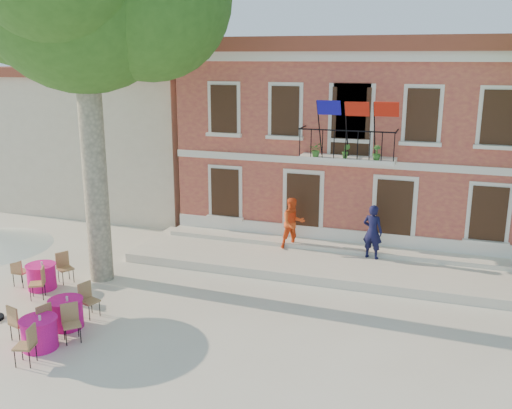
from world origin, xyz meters
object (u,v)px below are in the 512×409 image
object	(u,v)px
pedestrian_orange	(293,223)
cafe_table_1	(66,312)
cafe_table_3	(41,275)
pedestrian_navy	(373,232)
cafe_table_0	(39,332)

from	to	relation	value
pedestrian_orange	cafe_table_1	size ratio (longest dim) A/B	0.92
cafe_table_1	cafe_table_3	world-z (taller)	same
pedestrian_orange	cafe_table_1	world-z (taller)	pedestrian_orange
pedestrian_orange	pedestrian_navy	bearing A→B (deg)	-40.39
pedestrian_navy	cafe_table_0	xyz separation A→B (m)	(-6.81, -8.16, -0.79)
cafe_table_1	pedestrian_orange	bearing A→B (deg)	60.06
cafe_table_3	cafe_table_1	bearing A→B (deg)	-39.56
pedestrian_navy	pedestrian_orange	xyz separation A→B (m)	(-2.77, 0.15, -0.01)
cafe_table_1	cafe_table_3	bearing A→B (deg)	140.44
pedestrian_navy	pedestrian_orange	bearing A→B (deg)	10.35
cafe_table_1	cafe_table_3	size ratio (longest dim) A/B	1.05
pedestrian_navy	cafe_table_0	bearing A→B (deg)	63.54
pedestrian_navy	cafe_table_1	xyz separation A→B (m)	(-6.89, -7.02, -0.80)
pedestrian_navy	cafe_table_0	distance (m)	10.66
pedestrian_orange	cafe_table_1	distance (m)	8.31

